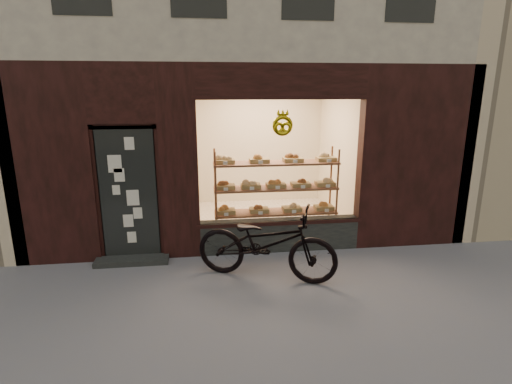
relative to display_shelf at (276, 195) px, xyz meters
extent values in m
plane|color=slate|center=(-0.45, -2.55, -0.87)|extent=(90.00, 90.00, 0.00)
cube|color=black|center=(0.00, -0.42, -0.59)|extent=(2.70, 0.25, 0.55)
cube|color=black|center=(-2.45, -0.49, 0.23)|extent=(0.90, 0.04, 2.15)
cube|color=black|center=(-2.45, -0.65, -0.83)|extent=(1.15, 0.35, 0.08)
torus|color=gold|center=(0.00, -0.53, 1.28)|extent=(0.33, 0.07, 0.33)
cube|color=brown|center=(0.00, 0.00, -0.82)|extent=(2.20, 0.45, 0.04)
cube|color=brown|center=(0.00, 0.00, -0.32)|extent=(2.20, 0.45, 0.03)
cube|color=brown|center=(0.00, 0.00, 0.13)|extent=(2.20, 0.45, 0.04)
cube|color=brown|center=(0.00, 0.00, 0.58)|extent=(2.20, 0.45, 0.04)
cylinder|color=brown|center=(-1.07, -0.19, -0.02)|extent=(0.04, 0.04, 1.70)
cylinder|color=brown|center=(1.07, -0.19, -0.02)|extent=(0.04, 0.04, 1.70)
cylinder|color=brown|center=(-1.07, 0.20, -0.02)|extent=(0.04, 0.04, 1.70)
cylinder|color=brown|center=(1.07, 0.20, -0.02)|extent=(0.04, 0.04, 1.70)
cube|color=olive|center=(-0.90, 0.00, -0.26)|extent=(0.34, 0.24, 0.07)
sphere|color=#9A652C|center=(-0.90, 0.00, -0.18)|extent=(0.11, 0.11, 0.11)
cube|color=silver|center=(-0.90, -0.18, -0.26)|extent=(0.07, 0.01, 0.05)
cube|color=olive|center=(-0.30, 0.00, -0.26)|extent=(0.34, 0.24, 0.07)
sphere|color=brown|center=(-0.30, 0.00, -0.18)|extent=(0.11, 0.11, 0.11)
cube|color=silver|center=(-0.30, -0.18, -0.26)|extent=(0.08, 0.01, 0.05)
cube|color=olive|center=(0.30, 0.00, -0.26)|extent=(0.34, 0.24, 0.07)
sphere|color=tan|center=(0.30, 0.00, -0.18)|extent=(0.11, 0.11, 0.11)
cube|color=silver|center=(0.30, -0.18, -0.26)|extent=(0.07, 0.01, 0.05)
cube|color=olive|center=(0.90, 0.00, -0.26)|extent=(0.34, 0.24, 0.07)
sphere|color=#9A652C|center=(0.90, 0.00, -0.18)|extent=(0.11, 0.11, 0.11)
cube|color=silver|center=(0.90, -0.18, -0.26)|extent=(0.08, 0.01, 0.05)
cube|color=olive|center=(-0.90, 0.00, 0.19)|extent=(0.34, 0.24, 0.07)
sphere|color=brown|center=(-0.90, 0.00, 0.27)|extent=(0.11, 0.11, 0.11)
cube|color=silver|center=(-0.90, -0.18, 0.19)|extent=(0.07, 0.01, 0.06)
cube|color=olive|center=(-0.45, 0.00, 0.19)|extent=(0.34, 0.24, 0.07)
sphere|color=tan|center=(-0.45, 0.00, 0.27)|extent=(0.11, 0.11, 0.11)
cube|color=silver|center=(-0.45, -0.18, 0.19)|extent=(0.07, 0.01, 0.06)
cube|color=olive|center=(0.00, 0.00, 0.19)|extent=(0.34, 0.24, 0.07)
sphere|color=#9A652C|center=(0.00, 0.00, 0.27)|extent=(0.11, 0.11, 0.11)
cube|color=silver|center=(0.00, -0.18, 0.19)|extent=(0.07, 0.01, 0.06)
cube|color=olive|center=(0.45, 0.00, 0.19)|extent=(0.34, 0.24, 0.07)
sphere|color=brown|center=(0.45, 0.00, 0.27)|extent=(0.11, 0.11, 0.11)
cube|color=silver|center=(0.45, -0.18, 0.19)|extent=(0.07, 0.01, 0.06)
cube|color=olive|center=(0.90, 0.00, 0.19)|extent=(0.34, 0.24, 0.07)
sphere|color=tan|center=(0.90, 0.00, 0.27)|extent=(0.11, 0.11, 0.11)
cube|color=silver|center=(0.90, -0.18, 0.19)|extent=(0.08, 0.01, 0.06)
cube|color=olive|center=(-0.90, 0.00, 0.64)|extent=(0.34, 0.24, 0.07)
sphere|color=tan|center=(-0.90, 0.00, 0.72)|extent=(0.11, 0.11, 0.11)
cube|color=silver|center=(-0.90, -0.18, 0.64)|extent=(0.07, 0.01, 0.06)
cube|color=olive|center=(-0.30, 0.00, 0.64)|extent=(0.34, 0.24, 0.07)
sphere|color=#9A652C|center=(-0.30, 0.00, 0.72)|extent=(0.11, 0.11, 0.11)
cube|color=silver|center=(-0.30, -0.18, 0.64)|extent=(0.08, 0.01, 0.06)
cube|color=olive|center=(0.30, 0.00, 0.64)|extent=(0.34, 0.24, 0.07)
sphere|color=brown|center=(0.30, 0.00, 0.72)|extent=(0.11, 0.11, 0.11)
cube|color=silver|center=(0.30, -0.18, 0.64)|extent=(0.07, 0.01, 0.06)
cube|color=olive|center=(0.90, 0.00, 0.64)|extent=(0.34, 0.24, 0.07)
sphere|color=tan|center=(0.90, 0.00, 0.72)|extent=(0.11, 0.11, 0.11)
cube|color=silver|center=(0.90, -0.18, 0.64)|extent=(0.08, 0.01, 0.06)
imported|color=black|center=(-0.39, -1.44, -0.32)|extent=(2.20, 1.45, 1.09)
camera|label=1|loc=(-1.23, -6.78, 1.86)|focal=28.00mm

